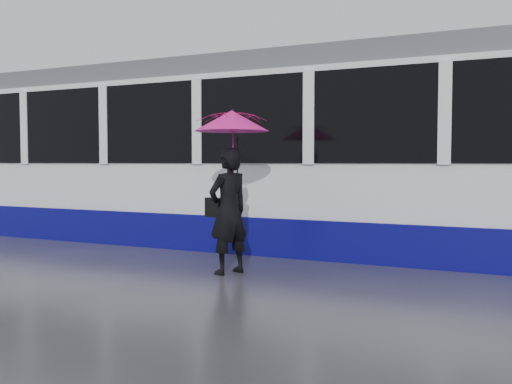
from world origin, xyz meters
The scene contains 6 objects.
ground centered at (0.00, 0.00, 0.00)m, with size 90.00×90.00×0.00m, color #2D2D33.
rails centered at (0.00, 2.50, 0.01)m, with size 34.00×1.51×0.02m.
tram centered at (-2.56, 2.50, 1.64)m, with size 26.00×2.56×3.35m.
woman centered at (0.35, -0.24, 0.85)m, with size 0.62×0.41×1.71m, color black.
umbrella centered at (0.40, -0.24, 1.87)m, with size 1.32×1.32×1.15m.
handbag centered at (0.13, -0.22, 0.90)m, with size 0.33×0.24×0.44m.
Camera 1 is at (3.99, -7.02, 1.51)m, focal length 40.00 mm.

